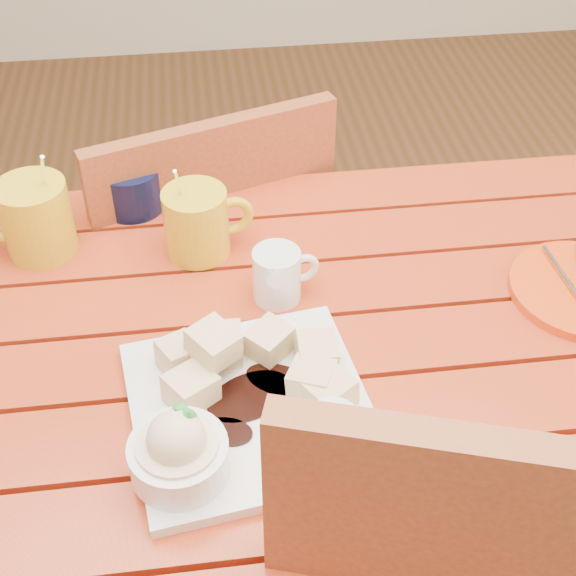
{
  "coord_description": "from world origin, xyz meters",
  "views": [
    {
      "loc": [
        -0.05,
        -0.71,
        1.49
      ],
      "look_at": [
        0.04,
        0.04,
        0.82
      ],
      "focal_mm": 50.0,
      "sensor_mm": 36.0,
      "label": 1
    }
  ],
  "objects": [
    {
      "name": "table",
      "position": [
        0.0,
        0.0,
        0.64
      ],
      "size": [
        1.2,
        0.79,
        0.75
      ],
      "color": "maroon",
      "rests_on": "ground"
    },
    {
      "name": "coffee_mug_right",
      "position": [
        -0.06,
        0.22,
        0.8
      ],
      "size": [
        0.13,
        0.09,
        0.15
      ],
      "rotation": [
        0.0,
        0.0,
        0.19
      ],
      "color": "gold",
      "rests_on": "table"
    },
    {
      "name": "dessert_plate",
      "position": [
        -0.04,
        -0.12,
        0.78
      ],
      "size": [
        0.31,
        0.31,
        0.11
      ],
      "rotation": [
        0.0,
        0.0,
        0.14
      ],
      "color": "white",
      "rests_on": "table"
    },
    {
      "name": "coffee_mug_left",
      "position": [
        -0.29,
        0.25,
        0.81
      ],
      "size": [
        0.14,
        0.1,
        0.17
      ],
      "rotation": [
        0.0,
        0.0,
        0.08
      ],
      "color": "gold",
      "rests_on": "table"
    },
    {
      "name": "sugar_caddy",
      "position": [
        -0.16,
        0.34,
        0.79
      ],
      "size": [
        0.1,
        0.1,
        0.11
      ],
      "color": "black",
      "rests_on": "table"
    },
    {
      "name": "chair_far",
      "position": [
        -0.06,
        0.47,
        0.49
      ],
      "size": [
        0.52,
        0.52,
        0.87
      ],
      "rotation": [
        0.0,
        0.0,
        3.46
      ],
      "color": "brown",
      "rests_on": "ground"
    },
    {
      "name": "cream_pitcher",
      "position": [
        0.04,
        0.1,
        0.79
      ],
      "size": [
        0.09,
        0.08,
        0.08
      ],
      "rotation": [
        0.0,
        0.0,
        0.21
      ],
      "color": "white",
      "rests_on": "table"
    }
  ]
}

